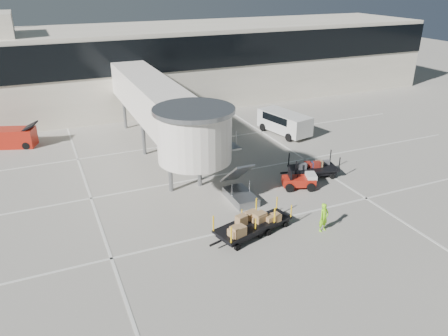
{
  "coord_description": "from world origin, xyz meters",
  "views": [
    {
      "loc": [
        -12.09,
        -16.82,
        12.98
      ],
      "look_at": [
        -2.17,
        5.86,
        2.0
      ],
      "focal_mm": 35.0,
      "sensor_mm": 36.0,
      "label": 1
    }
  ],
  "objects_px": {
    "box_cart_far": "(266,221)",
    "ground_worker": "(324,217)",
    "minivan": "(283,121)",
    "suitcase_cart": "(314,169)",
    "baggage_tug": "(300,181)",
    "box_cart_near": "(245,227)",
    "belt_loader": "(11,138)"
  },
  "relations": [
    {
      "from": "baggage_tug",
      "to": "minivan",
      "type": "relative_size",
      "value": 0.44
    },
    {
      "from": "minivan",
      "to": "belt_loader",
      "type": "bearing_deg",
      "value": 152.04
    },
    {
      "from": "belt_loader",
      "to": "suitcase_cart",
      "type": "bearing_deg",
      "value": -17.97
    },
    {
      "from": "baggage_tug",
      "to": "box_cart_near",
      "type": "distance_m",
      "value": 7.14
    },
    {
      "from": "box_cart_far",
      "to": "belt_loader",
      "type": "xyz_separation_m",
      "value": [
        -13.09,
        19.57,
        0.29
      ]
    },
    {
      "from": "baggage_tug",
      "to": "suitcase_cart",
      "type": "distance_m",
      "value": 2.27
    },
    {
      "from": "box_cart_far",
      "to": "minivan",
      "type": "height_order",
      "value": "minivan"
    },
    {
      "from": "minivan",
      "to": "ground_worker",
      "type": "bearing_deg",
      "value": -125.36
    },
    {
      "from": "baggage_tug",
      "to": "belt_loader",
      "type": "bearing_deg",
      "value": 158.3
    },
    {
      "from": "belt_loader",
      "to": "baggage_tug",
      "type": "bearing_deg",
      "value": -23.09
    },
    {
      "from": "box_cart_far",
      "to": "ground_worker",
      "type": "bearing_deg",
      "value": -40.25
    },
    {
      "from": "box_cart_near",
      "to": "box_cart_far",
      "type": "relative_size",
      "value": 1.2
    },
    {
      "from": "suitcase_cart",
      "to": "box_cart_near",
      "type": "xyz_separation_m",
      "value": [
        -7.89,
        -5.11,
        0.04
      ]
    },
    {
      "from": "box_cart_far",
      "to": "minivan",
      "type": "relative_size",
      "value": 0.63
    },
    {
      "from": "suitcase_cart",
      "to": "ground_worker",
      "type": "distance_m",
      "value": 7.24
    },
    {
      "from": "minivan",
      "to": "baggage_tug",
      "type": "bearing_deg",
      "value": -127.37
    },
    {
      "from": "baggage_tug",
      "to": "minivan",
      "type": "bearing_deg",
      "value": 85.78
    },
    {
      "from": "suitcase_cart",
      "to": "box_cart_near",
      "type": "bearing_deg",
      "value": -134.84
    },
    {
      "from": "box_cart_far",
      "to": "ground_worker",
      "type": "distance_m",
      "value": 3.15
    },
    {
      "from": "box_cart_far",
      "to": "baggage_tug",
      "type": "bearing_deg",
      "value": 26.89
    },
    {
      "from": "box_cart_far",
      "to": "minivan",
      "type": "xyz_separation_m",
      "value": [
        9.05,
        13.44,
        0.67
      ]
    },
    {
      "from": "box_cart_far",
      "to": "ground_worker",
      "type": "height_order",
      "value": "ground_worker"
    },
    {
      "from": "baggage_tug",
      "to": "box_cart_far",
      "type": "bearing_deg",
      "value": -120.76
    },
    {
      "from": "box_cart_far",
      "to": "belt_loader",
      "type": "relative_size",
      "value": 0.76
    },
    {
      "from": "box_cart_near",
      "to": "box_cart_far",
      "type": "bearing_deg",
      "value": -2.71
    },
    {
      "from": "suitcase_cart",
      "to": "minivan",
      "type": "distance_m",
      "value": 9.1
    },
    {
      "from": "box_cart_near",
      "to": "ground_worker",
      "type": "height_order",
      "value": "ground_worker"
    },
    {
      "from": "minivan",
      "to": "suitcase_cart",
      "type": "bearing_deg",
      "value": -119.57
    },
    {
      "from": "ground_worker",
      "to": "belt_loader",
      "type": "xyz_separation_m",
      "value": [
        -15.84,
        21.07,
        -0.08
      ]
    },
    {
      "from": "suitcase_cart",
      "to": "minivan",
      "type": "xyz_separation_m",
      "value": [
        2.67,
        8.68,
        0.59
      ]
    },
    {
      "from": "belt_loader",
      "to": "box_cart_far",
      "type": "bearing_deg",
      "value": -36.94
    },
    {
      "from": "box_cart_near",
      "to": "ground_worker",
      "type": "distance_m",
      "value": 4.41
    }
  ]
}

